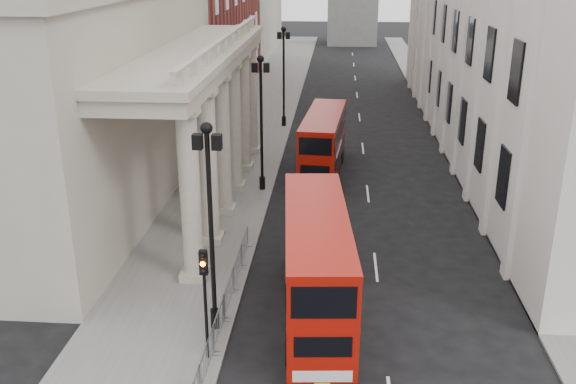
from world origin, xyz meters
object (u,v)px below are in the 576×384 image
object	(u,v)px
lamp_post_north	(284,70)
bus_far	(323,143)
pedestrian_a	(198,190)
traffic_light	(204,285)
lamp_post_mid	(261,114)
pedestrian_c	(216,167)
lamp_post_south	(210,215)
pedestrian_b	(199,218)
bus_near	(316,264)

from	to	relation	value
lamp_post_north	bus_far	bearing A→B (deg)	-73.11
pedestrian_a	lamp_post_north	bearing A→B (deg)	56.93
traffic_light	pedestrian_a	world-z (taller)	traffic_light
lamp_post_mid	pedestrian_a	world-z (taller)	lamp_post_mid
traffic_light	pedestrian_c	world-z (taller)	traffic_light
lamp_post_south	lamp_post_mid	bearing A→B (deg)	90.00
lamp_post_mid	bus_far	xyz separation A→B (m)	(3.69, 3.85, -2.77)
lamp_post_south	pedestrian_c	distance (m)	18.21
pedestrian_a	pedestrian_c	distance (m)	4.50
lamp_post_south	bus_far	world-z (taller)	lamp_post_south
pedestrian_b	bus_near	bearing A→B (deg)	110.18
lamp_post_mid	traffic_light	bearing A→B (deg)	-89.68
traffic_light	pedestrian_b	size ratio (longest dim) A/B	2.60
lamp_post_south	lamp_post_mid	distance (m)	16.00
pedestrian_b	bus_far	bearing A→B (deg)	-140.27
lamp_post_mid	bus_near	xyz separation A→B (m)	(3.89, -14.47, -2.61)
lamp_post_north	traffic_light	size ratio (longest dim) A/B	1.93
pedestrian_a	pedestrian_c	bearing A→B (deg)	63.99
bus_near	pedestrian_c	size ratio (longest dim) A/B	6.06
lamp_post_south	pedestrian_a	size ratio (longest dim) A/B	4.52
bus_far	pedestrian_b	distance (m)	12.48
pedestrian_c	lamp_post_south	bearing A→B (deg)	-56.57
lamp_post_mid	traffic_light	xyz separation A→B (m)	(0.10, -18.02, -1.80)
pedestrian_b	pedestrian_c	xyz separation A→B (m)	(-0.65, 8.39, 0.03)
traffic_light	bus_far	distance (m)	22.18
lamp_post_north	pedestrian_c	xyz separation A→B (m)	(-3.19, -14.51, -3.94)
lamp_post_mid	pedestrian_b	bearing A→B (deg)	-110.19
traffic_light	pedestrian_c	bearing A→B (deg)	99.56
pedestrian_b	pedestrian_c	size ratio (longest dim) A/B	0.97
traffic_light	bus_far	size ratio (longest dim) A/B	0.45
lamp_post_mid	pedestrian_c	distance (m)	5.28
lamp_post_north	traffic_light	bearing A→B (deg)	-89.83
pedestrian_a	pedestrian_b	world-z (taller)	pedestrian_a
lamp_post_mid	pedestrian_a	distance (m)	5.98
pedestrian_a	traffic_light	bearing A→B (deg)	-99.57
traffic_light	pedestrian_b	world-z (taller)	traffic_light
bus_near	pedestrian_a	distance (m)	13.67
bus_far	traffic_light	bearing A→B (deg)	-94.76
pedestrian_a	bus_far	bearing A→B (deg)	21.02
lamp_post_mid	pedestrian_a	size ratio (longest dim) A/B	4.52
pedestrian_b	traffic_light	bearing A→B (deg)	83.17
lamp_post_mid	bus_near	world-z (taller)	lamp_post_mid
lamp_post_south	traffic_light	bearing A→B (deg)	-87.16
bus_far	pedestrian_a	size ratio (longest dim) A/B	5.23
lamp_post_mid	pedestrian_c	size ratio (longest dim) A/B	4.87
bus_far	pedestrian_a	distance (m)	9.94
lamp_post_south	bus_far	xyz separation A→B (m)	(3.69, 19.85, -2.77)
bus_far	pedestrian_a	xyz separation A→B (m)	(-7.13, -6.85, -1.10)
bus_near	pedestrian_c	xyz separation A→B (m)	(-7.08, 15.96, -1.32)
traffic_light	lamp_post_mid	bearing A→B (deg)	90.32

